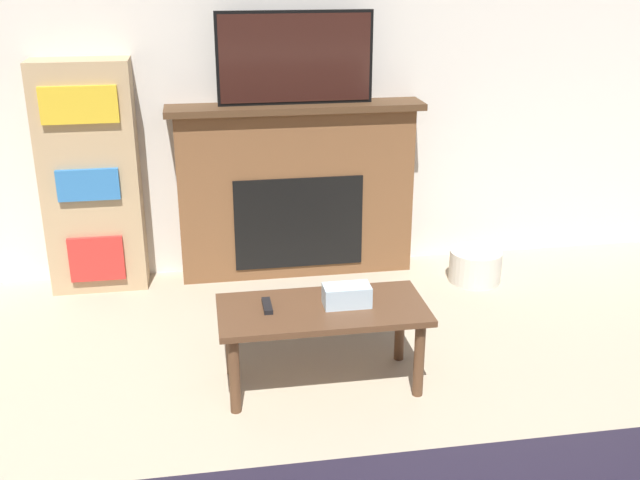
% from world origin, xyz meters
% --- Properties ---
extents(wall_back, '(6.80, 0.06, 2.70)m').
position_xyz_m(wall_back, '(0.00, 3.74, 1.35)').
color(wall_back, silver).
rests_on(wall_back, ground_plane).
extents(fireplace, '(1.58, 0.28, 1.11)m').
position_xyz_m(fireplace, '(0.10, 3.59, 0.56)').
color(fireplace, brown).
rests_on(fireplace, ground_plane).
extents(tv, '(0.94, 0.03, 0.55)m').
position_xyz_m(tv, '(0.10, 3.57, 1.38)').
color(tv, black).
rests_on(tv, fireplace).
extents(coffee_table, '(0.98, 0.46, 0.41)m').
position_xyz_m(coffee_table, '(0.03, 2.20, 0.35)').
color(coffee_table, brown).
rests_on(coffee_table, ground_plane).
extents(tissue_box, '(0.22, 0.12, 0.10)m').
position_xyz_m(tissue_box, '(0.15, 2.20, 0.46)').
color(tissue_box, silver).
rests_on(tissue_box, coffee_table).
extents(remote_control, '(0.04, 0.15, 0.02)m').
position_xyz_m(remote_control, '(-0.22, 2.23, 0.42)').
color(remote_control, black).
rests_on(remote_control, coffee_table).
extents(bookshelf, '(0.57, 0.29, 1.40)m').
position_xyz_m(bookshelf, '(-1.14, 3.57, 0.70)').
color(bookshelf, tan).
rests_on(bookshelf, ground_plane).
extents(storage_basket, '(0.33, 0.33, 0.20)m').
position_xyz_m(storage_basket, '(1.20, 3.25, 0.10)').
color(storage_basket, silver).
rests_on(storage_basket, ground_plane).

